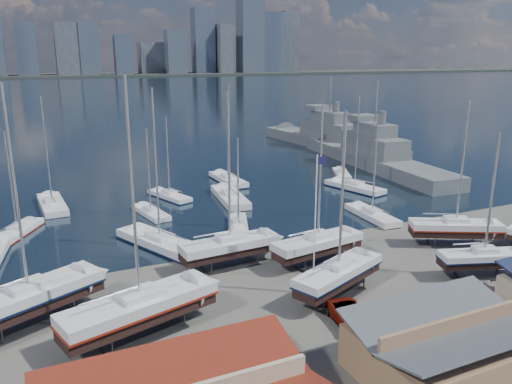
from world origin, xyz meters
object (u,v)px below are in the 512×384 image
sailboat_cradle_0 (29,298)px  naval_ship_west (329,141)px  naval_ship_east (373,158)px  flagpole (316,209)px  car_a (280,347)px

sailboat_cradle_0 → naval_ship_west: (65.09, 58.10, -0.55)m
naval_ship_east → flagpole: naval_ship_east is taller
naval_ship_west → naval_ship_east: bearing=165.3°
car_a → flagpole: size_ratio=0.35×
flagpole → sailboat_cradle_0: bearing=175.1°
sailboat_cradle_0 → flagpole: 25.31m
flagpole → naval_ship_east: bearing=46.7°
sailboat_cradle_0 → naval_ship_east: sailboat_cradle_0 is taller
naval_ship_west → car_a: size_ratio=10.72×
sailboat_cradle_0 → naval_ship_east: 71.82m
naval_ship_east → car_a: naval_ship_east is taller
sailboat_cradle_0 → car_a: bearing=-63.8°
naval_ship_west → flagpole: size_ratio=3.76×
naval_ship_east → flagpole: (-36.81, -39.06, 5.28)m
car_a → flagpole: bearing=63.8°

